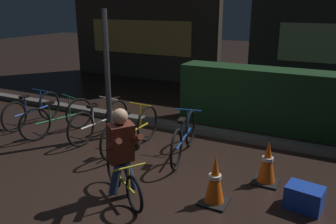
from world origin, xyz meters
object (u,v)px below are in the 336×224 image
(parked_bike_center_right, at_px, (132,131))
(traffic_cone_far, at_px, (267,162))
(cyclist, at_px, (123,154))
(street_post, at_px, (107,76))
(blue_crate, at_px, (304,197))
(parked_bike_left_mid, at_px, (58,118))
(parked_bike_right_mid, at_px, (184,137))
(parked_bike_center_left, at_px, (100,121))
(parked_bike_leftmost, at_px, (32,110))
(traffic_cone_near, at_px, (215,181))

(parked_bike_center_right, bearing_deg, traffic_cone_far, -90.09)
(traffic_cone_far, xyz_separation_m, cyclist, (-1.60, -1.26, 0.31))
(street_post, bearing_deg, cyclist, -49.10)
(blue_crate, bearing_deg, parked_bike_center_right, 169.08)
(parked_bike_center_right, bearing_deg, parked_bike_left_mid, 92.39)
(cyclist, bearing_deg, traffic_cone_far, 71.84)
(parked_bike_right_mid, distance_m, blue_crate, 2.15)
(traffic_cone_far, bearing_deg, parked_bike_center_left, 174.23)
(parked_bike_leftmost, xyz_separation_m, parked_bike_left_mid, (0.88, -0.16, 0.01))
(street_post, bearing_deg, parked_bike_center_left, -139.05)
(parked_bike_right_mid, bearing_deg, parked_bike_center_left, 77.66)
(street_post, relative_size, parked_bike_center_right, 1.41)
(parked_bike_right_mid, distance_m, traffic_cone_near, 1.48)
(street_post, xyz_separation_m, parked_bike_leftmost, (-1.89, -0.16, -0.87))
(traffic_cone_near, height_order, traffic_cone_far, traffic_cone_near)
(traffic_cone_near, bearing_deg, parked_bike_left_mid, 164.83)
(parked_bike_center_right, bearing_deg, parked_bike_leftmost, 88.85)
(parked_bike_left_mid, distance_m, traffic_cone_far, 4.08)
(parked_bike_left_mid, xyz_separation_m, cyclist, (2.48, -1.38, 0.29))
(parked_bike_center_left, height_order, blue_crate, parked_bike_center_left)
(parked_bike_center_left, bearing_deg, parked_bike_center_right, -97.17)
(parked_bike_left_mid, relative_size, parked_bike_center_left, 0.96)
(parked_bike_left_mid, relative_size, blue_crate, 3.50)
(parked_bike_left_mid, bearing_deg, parked_bike_center_right, -73.42)
(parked_bike_right_mid, height_order, traffic_cone_near, parked_bike_right_mid)
(parked_bike_center_right, bearing_deg, blue_crate, -98.24)
(parked_bike_leftmost, relative_size, traffic_cone_far, 2.36)
(parked_bike_center_left, distance_m, cyclist, 2.28)
(parked_bike_center_left, bearing_deg, parked_bike_right_mid, -84.65)
(parked_bike_center_right, bearing_deg, traffic_cone_near, -114.49)
(parked_bike_leftmost, bearing_deg, traffic_cone_far, -92.71)
(parked_bike_leftmost, bearing_deg, parked_bike_center_right, -93.21)
(parked_bike_leftmost, bearing_deg, blue_crate, -97.00)
(parked_bike_center_left, distance_m, blue_crate, 3.87)
(parked_bike_center_left, xyz_separation_m, parked_bike_right_mid, (1.78, -0.04, 0.01))
(parked_bike_center_left, relative_size, blue_crate, 3.66)
(parked_bike_left_mid, height_order, parked_bike_center_right, parked_bike_center_right)
(street_post, bearing_deg, parked_bike_right_mid, -5.77)
(parked_bike_leftmost, relative_size, cyclist, 1.25)
(parked_bike_center_right, xyz_separation_m, traffic_cone_near, (1.88, -0.97, -0.03))
(parked_bike_right_mid, bearing_deg, cyclist, 163.02)
(street_post, relative_size, parked_bike_left_mid, 1.56)
(parked_bike_leftmost, distance_m, traffic_cone_near, 4.62)
(street_post, distance_m, parked_bike_center_right, 1.15)
(traffic_cone_near, relative_size, traffic_cone_far, 1.01)
(parked_bike_center_right, xyz_separation_m, traffic_cone_far, (2.37, -0.11, -0.04))
(parked_bike_center_left, bearing_deg, parked_bike_leftmost, 97.94)
(parked_bike_left_mid, xyz_separation_m, parked_bike_center_right, (1.71, -0.01, 0.02))
(traffic_cone_near, relative_size, blue_crate, 1.51)
(parked_bike_center_left, xyz_separation_m, parked_bike_center_right, (0.85, -0.21, 0.02))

